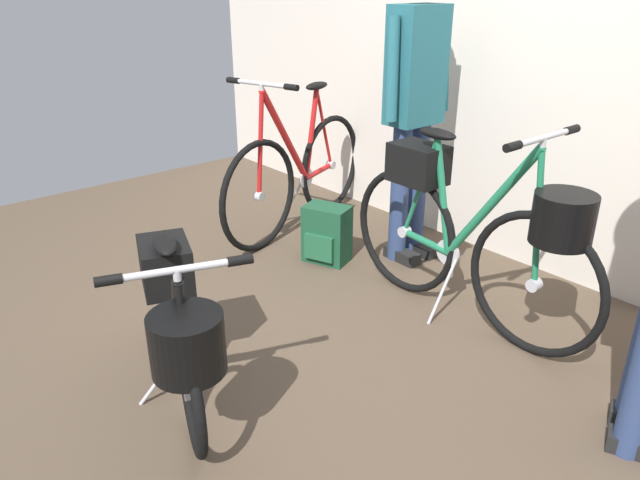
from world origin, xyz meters
TOP-DOWN VIEW (x-y plane):
  - ground_plane at (0.00, 0.00)m, footprint 6.15×6.15m
  - back_wall at (0.00, 1.71)m, footprint 6.15×0.10m
  - folding_bike_foreground at (-0.05, -0.58)m, footprint 0.99×0.56m
  - display_bike_left at (-1.24, 0.96)m, footprint 0.58×1.50m
  - display_bike_right at (0.27, 0.85)m, footprint 1.49×0.53m
  - visitor_browsing at (-0.46, 1.20)m, footprint 0.29×0.54m
  - backpack_on_floor at (-0.72, 0.76)m, footprint 0.31×0.27m

SIDE VIEW (x-z plane):
  - ground_plane at x=0.00m, z-range 0.00..0.00m
  - backpack_on_floor at x=-0.72m, z-range 0.00..0.35m
  - display_bike_left at x=-1.24m, z-range -0.13..0.93m
  - folding_bike_foreground at x=-0.05m, z-range 0.03..0.77m
  - display_bike_right at x=0.27m, z-range -0.01..1.03m
  - visitor_browsing at x=-0.46m, z-range 0.14..1.87m
  - back_wall at x=0.00m, z-range 0.00..2.84m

